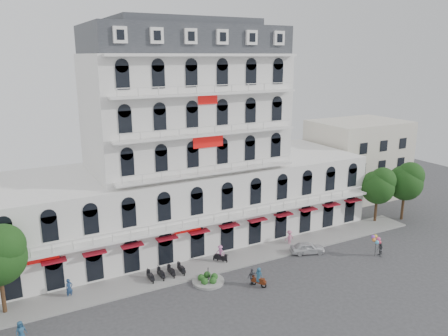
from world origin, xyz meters
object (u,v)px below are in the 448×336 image
parked_car (307,248)px  rider_east (259,277)px  rider_center (220,254)px  balloon_vendor (379,246)px

parked_car → rider_east: bearing=132.2°
rider_center → balloon_vendor: size_ratio=0.83×
parked_car → balloon_vendor: (6.50, -4.33, 0.62)m
parked_car → balloon_vendor: 7.84m
rider_east → rider_center: rider_center is taller
parked_car → rider_east: (-8.83, -3.61, 0.30)m
parked_car → rider_center: (-9.80, 2.60, 0.39)m
rider_east → balloon_vendor: balloon_vendor is taller
rider_center → parked_car: bearing=34.9°
rider_east → rider_center: bearing=-21.8°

